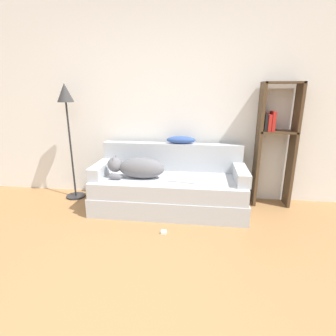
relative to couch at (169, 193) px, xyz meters
The scene contains 11 objects.
wall_back 1.27m from the couch, 110.65° to the left, with size 7.89×0.06×2.70m.
couch is the anchor object (origin of this frame).
couch_backrest 0.52m from the couch, 90.00° to the left, with size 1.88×0.15×0.37m.
couch_arm_left 0.93m from the couch, behind, with size 0.15×0.61×0.15m.
couch_arm_right 0.93m from the couch, ahead, with size 0.15×0.61×0.15m.
dog 0.54m from the couch, 169.91° to the right, with size 0.72×0.27×0.28m.
laptop 0.31m from the couch, 22.20° to the right, with size 0.36×0.30×0.02m.
throw_pillow 0.73m from the couch, 69.85° to the left, with size 0.39×0.14×0.10m.
bookshelf 1.53m from the couch, 14.35° to the left, with size 0.47×0.26×1.59m.
floor_lamp 1.74m from the couch, behind, with size 0.27×0.27×1.58m.
power_adapter 0.65m from the couch, 88.21° to the right, with size 0.06×0.06×0.03m.
Camera 1 is at (0.58, -1.17, 1.49)m, focal length 28.00 mm.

